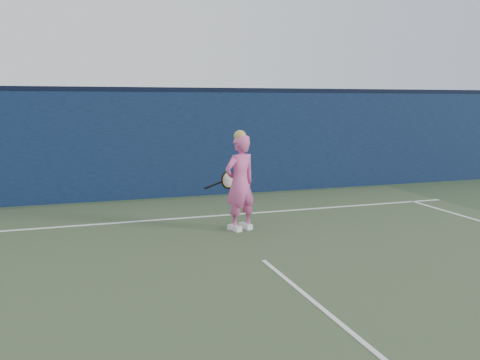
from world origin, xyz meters
name	(u,v)px	position (x,y,z in m)	size (l,w,h in m)	color
ground	(292,285)	(0.00, 0.00, 0.00)	(80.00, 80.00, 0.00)	#324329
backstop_wall	(183,144)	(0.00, 6.50, 1.25)	(24.00, 0.40, 2.50)	#0B1832
wall_cap	(182,90)	(0.00, 6.50, 2.55)	(24.00, 0.42, 0.10)	black
player	(240,183)	(0.24, 2.81, 0.86)	(0.72, 0.60, 1.78)	#E2589E
racket	(227,181)	(0.11, 3.19, 0.84)	(0.63, 0.19, 0.34)	black
court_lines	(303,293)	(0.00, -0.33, 0.01)	(11.00, 12.04, 0.01)	white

